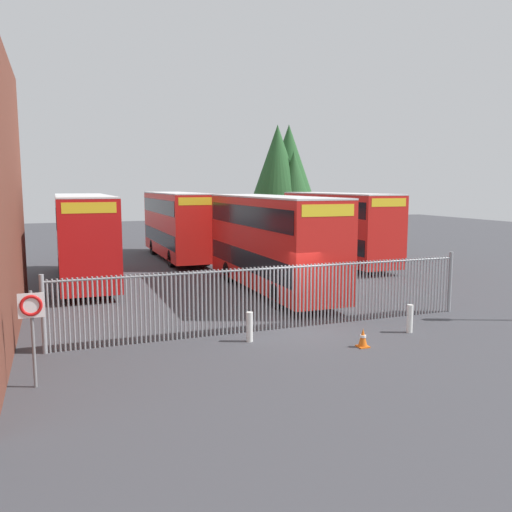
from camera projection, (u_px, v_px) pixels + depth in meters
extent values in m
plane|color=#3D3D42|center=(227.00, 286.00, 25.85)|extent=(100.00, 100.00, 0.00)
cylinder|color=gray|center=(43.00, 317.00, 15.43)|extent=(0.06, 0.06, 2.20)
cylinder|color=gray|center=(48.00, 316.00, 15.48)|extent=(0.06, 0.06, 2.20)
cylinder|color=gray|center=(54.00, 316.00, 15.52)|extent=(0.06, 0.06, 2.20)
cylinder|color=gray|center=(59.00, 316.00, 15.57)|extent=(0.06, 0.06, 2.20)
cylinder|color=gray|center=(64.00, 315.00, 15.62)|extent=(0.06, 0.06, 2.20)
cylinder|color=gray|center=(69.00, 315.00, 15.67)|extent=(0.06, 0.06, 2.20)
cylinder|color=gray|center=(74.00, 314.00, 15.72)|extent=(0.06, 0.06, 2.20)
cylinder|color=gray|center=(79.00, 314.00, 15.77)|extent=(0.06, 0.06, 2.20)
cylinder|color=gray|center=(84.00, 313.00, 15.82)|extent=(0.06, 0.06, 2.20)
cylinder|color=gray|center=(89.00, 313.00, 15.87)|extent=(0.06, 0.06, 2.20)
cylinder|color=gray|center=(93.00, 313.00, 15.92)|extent=(0.06, 0.06, 2.20)
cylinder|color=gray|center=(98.00, 312.00, 15.97)|extent=(0.06, 0.06, 2.20)
cylinder|color=gray|center=(103.00, 312.00, 16.02)|extent=(0.06, 0.06, 2.20)
cylinder|color=gray|center=(108.00, 312.00, 16.07)|extent=(0.06, 0.06, 2.20)
cylinder|color=gray|center=(113.00, 311.00, 16.11)|extent=(0.06, 0.06, 2.20)
cylinder|color=gray|center=(117.00, 311.00, 16.16)|extent=(0.06, 0.06, 2.20)
cylinder|color=gray|center=(122.00, 310.00, 16.21)|extent=(0.06, 0.06, 2.20)
cylinder|color=gray|center=(127.00, 310.00, 16.26)|extent=(0.06, 0.06, 2.20)
cylinder|color=gray|center=(131.00, 310.00, 16.31)|extent=(0.06, 0.06, 2.20)
cylinder|color=gray|center=(136.00, 309.00, 16.36)|extent=(0.06, 0.06, 2.20)
cylinder|color=gray|center=(140.00, 309.00, 16.41)|extent=(0.06, 0.06, 2.20)
cylinder|color=gray|center=(145.00, 309.00, 16.46)|extent=(0.06, 0.06, 2.20)
cylinder|color=gray|center=(150.00, 308.00, 16.51)|extent=(0.06, 0.06, 2.20)
cylinder|color=gray|center=(154.00, 308.00, 16.56)|extent=(0.06, 0.06, 2.20)
cylinder|color=gray|center=(159.00, 307.00, 16.61)|extent=(0.06, 0.06, 2.20)
cylinder|color=gray|center=(163.00, 307.00, 16.66)|extent=(0.06, 0.06, 2.20)
cylinder|color=gray|center=(167.00, 307.00, 16.70)|extent=(0.06, 0.06, 2.20)
cylinder|color=gray|center=(172.00, 306.00, 16.75)|extent=(0.06, 0.06, 2.20)
cylinder|color=gray|center=(176.00, 306.00, 16.80)|extent=(0.06, 0.06, 2.20)
cylinder|color=gray|center=(181.00, 306.00, 16.85)|extent=(0.06, 0.06, 2.20)
cylinder|color=gray|center=(185.00, 305.00, 16.90)|extent=(0.06, 0.06, 2.20)
cylinder|color=gray|center=(189.00, 305.00, 16.95)|extent=(0.06, 0.06, 2.20)
cylinder|color=gray|center=(193.00, 305.00, 17.00)|extent=(0.06, 0.06, 2.20)
cylinder|color=gray|center=(198.00, 304.00, 17.05)|extent=(0.06, 0.06, 2.20)
cylinder|color=gray|center=(202.00, 304.00, 17.10)|extent=(0.06, 0.06, 2.20)
cylinder|color=gray|center=(206.00, 304.00, 17.15)|extent=(0.06, 0.06, 2.20)
cylinder|color=gray|center=(210.00, 303.00, 17.20)|extent=(0.06, 0.06, 2.20)
cylinder|color=gray|center=(214.00, 303.00, 17.25)|extent=(0.06, 0.06, 2.20)
cylinder|color=gray|center=(218.00, 303.00, 17.29)|extent=(0.06, 0.06, 2.20)
cylinder|color=gray|center=(223.00, 302.00, 17.34)|extent=(0.06, 0.06, 2.20)
cylinder|color=gray|center=(227.00, 302.00, 17.39)|extent=(0.06, 0.06, 2.20)
cylinder|color=gray|center=(231.00, 302.00, 17.44)|extent=(0.06, 0.06, 2.20)
cylinder|color=gray|center=(235.00, 301.00, 17.49)|extent=(0.06, 0.06, 2.20)
cylinder|color=gray|center=(239.00, 301.00, 17.54)|extent=(0.06, 0.06, 2.20)
cylinder|color=gray|center=(243.00, 301.00, 17.59)|extent=(0.06, 0.06, 2.20)
cylinder|color=gray|center=(247.00, 300.00, 17.64)|extent=(0.06, 0.06, 2.20)
cylinder|color=gray|center=(251.00, 300.00, 17.69)|extent=(0.06, 0.06, 2.20)
cylinder|color=gray|center=(255.00, 300.00, 17.74)|extent=(0.06, 0.06, 2.20)
cylinder|color=gray|center=(258.00, 299.00, 17.79)|extent=(0.06, 0.06, 2.20)
cylinder|color=gray|center=(262.00, 299.00, 17.83)|extent=(0.06, 0.06, 2.20)
cylinder|color=gray|center=(266.00, 299.00, 17.88)|extent=(0.06, 0.06, 2.20)
cylinder|color=gray|center=(270.00, 298.00, 17.93)|extent=(0.06, 0.06, 2.20)
cylinder|color=gray|center=(274.00, 298.00, 17.98)|extent=(0.06, 0.06, 2.20)
cylinder|color=gray|center=(278.00, 298.00, 18.03)|extent=(0.06, 0.06, 2.20)
cylinder|color=gray|center=(281.00, 297.00, 18.08)|extent=(0.06, 0.06, 2.20)
cylinder|color=gray|center=(285.00, 297.00, 18.13)|extent=(0.06, 0.06, 2.20)
cylinder|color=gray|center=(289.00, 297.00, 18.18)|extent=(0.06, 0.06, 2.20)
cylinder|color=gray|center=(293.00, 297.00, 18.23)|extent=(0.06, 0.06, 2.20)
cylinder|color=gray|center=(296.00, 296.00, 18.28)|extent=(0.06, 0.06, 2.20)
cylinder|color=gray|center=(300.00, 296.00, 18.33)|extent=(0.06, 0.06, 2.20)
cylinder|color=gray|center=(304.00, 296.00, 18.38)|extent=(0.06, 0.06, 2.20)
cylinder|color=gray|center=(307.00, 295.00, 18.42)|extent=(0.06, 0.06, 2.20)
cylinder|color=gray|center=(311.00, 295.00, 18.47)|extent=(0.06, 0.06, 2.20)
cylinder|color=gray|center=(314.00, 295.00, 18.52)|extent=(0.06, 0.06, 2.20)
cylinder|color=gray|center=(318.00, 294.00, 18.57)|extent=(0.06, 0.06, 2.20)
cylinder|color=gray|center=(322.00, 294.00, 18.62)|extent=(0.06, 0.06, 2.20)
cylinder|color=gray|center=(325.00, 294.00, 18.67)|extent=(0.06, 0.06, 2.20)
cylinder|color=gray|center=(329.00, 294.00, 18.72)|extent=(0.06, 0.06, 2.20)
cylinder|color=gray|center=(332.00, 293.00, 18.77)|extent=(0.06, 0.06, 2.20)
cylinder|color=gray|center=(336.00, 293.00, 18.82)|extent=(0.06, 0.06, 2.20)
cylinder|color=gray|center=(339.00, 293.00, 18.87)|extent=(0.06, 0.06, 2.20)
cylinder|color=gray|center=(342.00, 292.00, 18.92)|extent=(0.06, 0.06, 2.20)
cylinder|color=gray|center=(346.00, 292.00, 18.97)|extent=(0.06, 0.06, 2.20)
cylinder|color=gray|center=(349.00, 292.00, 19.01)|extent=(0.06, 0.06, 2.20)
cylinder|color=gray|center=(353.00, 292.00, 19.06)|extent=(0.06, 0.06, 2.20)
cylinder|color=gray|center=(356.00, 291.00, 19.11)|extent=(0.06, 0.06, 2.20)
cylinder|color=gray|center=(359.00, 291.00, 19.16)|extent=(0.06, 0.06, 2.20)
cylinder|color=gray|center=(363.00, 291.00, 19.21)|extent=(0.06, 0.06, 2.20)
cylinder|color=gray|center=(366.00, 291.00, 19.26)|extent=(0.06, 0.06, 2.20)
cylinder|color=gray|center=(369.00, 290.00, 19.31)|extent=(0.06, 0.06, 2.20)
cylinder|color=gray|center=(373.00, 290.00, 19.36)|extent=(0.06, 0.06, 2.20)
cylinder|color=gray|center=(376.00, 290.00, 19.41)|extent=(0.06, 0.06, 2.20)
cylinder|color=gray|center=(379.00, 290.00, 19.46)|extent=(0.06, 0.06, 2.20)
cylinder|color=gray|center=(382.00, 289.00, 19.51)|extent=(0.06, 0.06, 2.20)
cylinder|color=gray|center=(386.00, 289.00, 19.56)|extent=(0.06, 0.06, 2.20)
cylinder|color=gray|center=(389.00, 289.00, 19.60)|extent=(0.06, 0.06, 2.20)
cylinder|color=gray|center=(392.00, 288.00, 19.65)|extent=(0.06, 0.06, 2.20)
cylinder|color=gray|center=(395.00, 288.00, 19.70)|extent=(0.06, 0.06, 2.20)
cylinder|color=gray|center=(398.00, 288.00, 19.75)|extent=(0.06, 0.06, 2.20)
cylinder|color=gray|center=(402.00, 288.00, 19.80)|extent=(0.06, 0.06, 2.20)
cylinder|color=gray|center=(405.00, 287.00, 19.85)|extent=(0.06, 0.06, 2.20)
cylinder|color=gray|center=(408.00, 287.00, 19.90)|extent=(0.06, 0.06, 2.20)
cylinder|color=gray|center=(411.00, 287.00, 19.95)|extent=(0.06, 0.06, 2.20)
cylinder|color=gray|center=(414.00, 287.00, 20.00)|extent=(0.06, 0.06, 2.20)
cylinder|color=gray|center=(417.00, 286.00, 20.05)|extent=(0.06, 0.06, 2.20)
cylinder|color=gray|center=(420.00, 286.00, 20.10)|extent=(0.06, 0.06, 2.20)
cylinder|color=gray|center=(423.00, 286.00, 20.15)|extent=(0.06, 0.06, 2.20)
cylinder|color=gray|center=(426.00, 286.00, 20.19)|extent=(0.06, 0.06, 2.20)
cylinder|color=gray|center=(429.00, 285.00, 20.24)|extent=(0.06, 0.06, 2.20)
cylinder|color=gray|center=(432.00, 285.00, 20.29)|extent=(0.06, 0.06, 2.20)
cylinder|color=gray|center=(435.00, 285.00, 20.34)|extent=(0.06, 0.06, 2.20)
cylinder|color=gray|center=(438.00, 285.00, 20.39)|extent=(0.06, 0.06, 2.20)
cylinder|color=gray|center=(441.00, 284.00, 20.44)|extent=(0.06, 0.06, 2.20)
cylinder|color=gray|center=(444.00, 284.00, 20.49)|extent=(0.06, 0.06, 2.20)
cylinder|color=gray|center=(447.00, 284.00, 20.54)|extent=(0.06, 0.06, 2.20)
cylinder|color=gray|center=(450.00, 284.00, 20.59)|extent=(0.06, 0.06, 2.20)
cylinder|color=gray|center=(276.00, 268.00, 17.87)|extent=(14.69, 0.07, 0.07)
cylinder|color=gray|center=(43.00, 314.00, 15.42)|extent=(0.14, 0.14, 2.35)
cylinder|color=gray|center=(450.00, 282.00, 20.58)|extent=(0.14, 0.14, 2.35)
cube|color=red|center=(271.00, 241.00, 24.30)|extent=(2.50, 10.80, 4.00)
cube|color=black|center=(271.00, 258.00, 24.41)|extent=(2.54, 10.37, 0.90)
cube|color=black|center=(271.00, 215.00, 24.14)|extent=(2.54, 10.37, 0.90)
cube|color=yellow|center=(328.00, 210.00, 19.13)|extent=(2.12, 0.12, 0.44)
cube|color=silver|center=(271.00, 197.00, 24.03)|extent=(2.50, 10.80, 0.08)
cylinder|color=black|center=(277.00, 296.00, 21.06)|extent=(0.30, 1.04, 1.04)
cylinder|color=black|center=(326.00, 292.00, 21.83)|extent=(0.30, 1.04, 1.04)
cylinder|color=black|center=(229.00, 272.00, 26.91)|extent=(0.30, 1.04, 1.04)
cylinder|color=black|center=(269.00, 270.00, 27.68)|extent=(0.30, 1.04, 1.04)
cube|color=red|center=(337.00, 226.00, 33.08)|extent=(2.50, 10.80, 4.00)
cube|color=black|center=(337.00, 239.00, 33.18)|extent=(2.54, 10.37, 0.90)
cube|color=black|center=(338.00, 207.00, 32.92)|extent=(2.54, 10.37, 0.90)
cube|color=yellow|center=(388.00, 202.00, 27.90)|extent=(2.12, 0.12, 0.44)
cube|color=silver|center=(338.00, 194.00, 32.81)|extent=(2.50, 10.80, 0.08)
cylinder|color=black|center=(349.00, 264.00, 29.83)|extent=(0.30, 1.04, 1.04)
cylinder|color=black|center=(382.00, 262.00, 30.60)|extent=(0.30, 1.04, 1.04)
cylinder|color=black|center=(301.00, 251.00, 35.69)|extent=(0.30, 1.04, 1.04)
cylinder|color=black|center=(329.00, 249.00, 36.46)|extent=(0.30, 1.04, 1.04)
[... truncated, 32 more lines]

